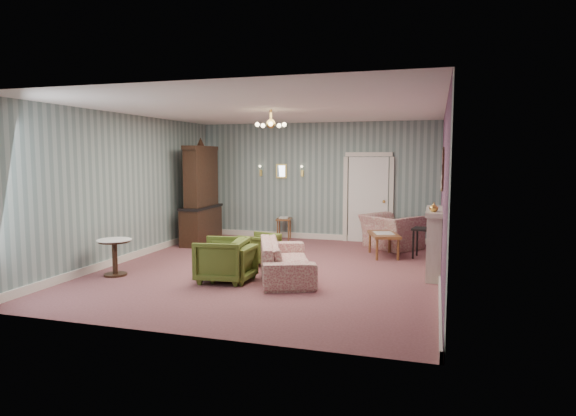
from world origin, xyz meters
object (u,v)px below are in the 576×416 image
(side_table_black, at_px, (423,243))
(pedestal_table, at_px, (115,257))
(fireplace, at_px, (434,242))
(olive_chair_b, at_px, (232,261))
(coffee_table, at_px, (383,245))
(olive_chair_c, at_px, (259,247))
(olive_chair_a, at_px, (222,258))
(dresser, at_px, (201,192))
(wingback_chair, at_px, (392,226))
(sofa_chintz, at_px, (286,253))

(side_table_black, xyz_separation_m, pedestal_table, (-5.10, -3.06, 0.01))
(fireplace, height_order, pedestal_table, fireplace)
(olive_chair_b, bearing_deg, coffee_table, 143.13)
(olive_chair_c, xyz_separation_m, coffee_table, (2.23, 1.41, -0.08))
(side_table_black, bearing_deg, fireplace, -81.58)
(olive_chair_a, xyz_separation_m, pedestal_table, (-1.95, -0.18, -0.08))
(dresser, relative_size, pedestal_table, 3.82)
(side_table_black, relative_size, pedestal_table, 0.97)
(olive_chair_c, distance_m, coffee_table, 2.64)
(side_table_black, bearing_deg, wingback_chair, 127.07)
(pedestal_table, bearing_deg, wingback_chair, 42.54)
(fireplace, bearing_deg, coffee_table, 125.87)
(dresser, bearing_deg, olive_chair_b, -57.85)
(olive_chair_c, relative_size, dresser, 0.27)
(dresser, height_order, side_table_black, dresser)
(olive_chair_a, distance_m, olive_chair_c, 1.46)
(sofa_chintz, bearing_deg, dresser, 27.40)
(side_table_black, bearing_deg, olive_chair_c, -154.58)
(olive_chair_c, bearing_deg, fireplace, 102.93)
(coffee_table, bearing_deg, olive_chair_b, -127.97)
(fireplace, xyz_separation_m, coffee_table, (-1.01, 1.39, -0.34))
(olive_chair_b, bearing_deg, sofa_chintz, 128.17)
(sofa_chintz, bearing_deg, coffee_table, -53.71)
(sofa_chintz, height_order, side_table_black, sofa_chintz)
(wingback_chair, relative_size, fireplace, 0.83)
(wingback_chair, xyz_separation_m, pedestal_table, (-4.38, -4.02, -0.19))
(olive_chair_b, height_order, dresser, dresser)
(olive_chair_b, relative_size, coffee_table, 0.71)
(fireplace, bearing_deg, side_table_black, 98.42)
(sofa_chintz, xyz_separation_m, dresser, (-2.90, 2.57, 0.81))
(coffee_table, bearing_deg, sofa_chintz, -122.74)
(olive_chair_b, xyz_separation_m, side_table_black, (2.99, 2.83, -0.03))
(olive_chair_b, height_order, pedestal_table, olive_chair_b)
(olive_chair_b, bearing_deg, olive_chair_a, -71.26)
(olive_chair_c, xyz_separation_m, side_table_black, (3.02, 1.44, -0.01))
(wingback_chair, bearing_deg, olive_chair_b, 98.37)
(olive_chair_a, distance_m, wingback_chair, 4.55)
(wingback_chair, bearing_deg, pedestal_table, 81.76)
(olive_chair_a, distance_m, olive_chair_b, 0.19)
(sofa_chintz, bearing_deg, olive_chair_b, 106.10)
(wingback_chair, distance_m, pedestal_table, 5.95)
(olive_chair_b, bearing_deg, pedestal_table, -82.74)
(fireplace, xyz_separation_m, side_table_black, (-0.21, 1.42, -0.27))
(olive_chair_b, relative_size, olive_chair_c, 1.04)
(fireplace, distance_m, side_table_black, 1.46)
(dresser, bearing_deg, olive_chair_a, -60.41)
(sofa_chintz, height_order, dresser, dresser)
(dresser, distance_m, pedestal_table, 3.49)
(sofa_chintz, bearing_deg, fireplace, -91.85)
(dresser, relative_size, coffee_table, 2.57)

